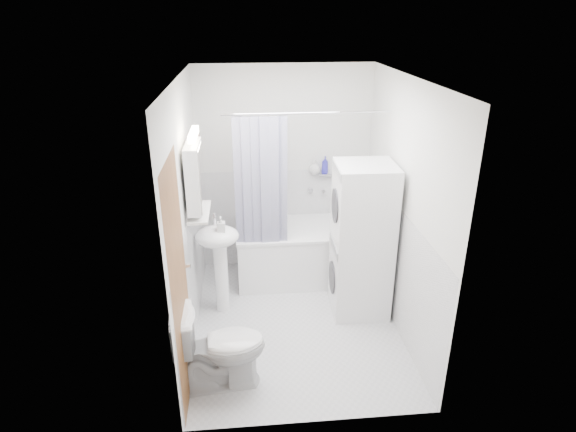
{
  "coord_description": "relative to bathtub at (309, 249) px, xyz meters",
  "views": [
    {
      "loc": [
        -0.47,
        -4.05,
        2.91
      ],
      "look_at": [
        -0.07,
        0.15,
        1.11
      ],
      "focal_mm": 30.0,
      "sensor_mm": 36.0,
      "label": 1
    }
  ],
  "objects": [
    {
      "name": "washer_dryer",
      "position": [
        0.42,
        -0.74,
        0.44
      ],
      "size": [
        0.59,
        0.58,
        1.59
      ],
      "rotation": [
        0.0,
        0.0,
        -0.03
      ],
      "color": "white",
      "rests_on": "ground"
    },
    {
      "name": "shampoo_a",
      "position": [
        0.09,
        0.32,
        0.87
      ],
      "size": [
        0.13,
        0.17,
        0.13
      ],
      "primitive_type": "imported",
      "color": "gray",
      "rests_on": "shower_caddy"
    },
    {
      "name": "tub_spout",
      "position": [
        0.2,
        0.33,
        0.6
      ],
      "size": [
        0.04,
        0.12,
        0.04
      ],
      "primitive_type": "cylinder",
      "rotation": [
        1.57,
        0.0,
        0.0
      ],
      "color": "silver",
      "rests_on": "room_walls"
    },
    {
      "name": "towel",
      "position": [
        -1.2,
        -0.37,
        1.05
      ],
      "size": [
        0.07,
        0.34,
        0.82
      ],
      "color": "#5C0B16",
      "rests_on": "room_walls"
    },
    {
      "name": "shelf",
      "position": [
        -1.15,
        -0.82,
        0.85
      ],
      "size": [
        0.18,
        0.54,
        0.02
      ],
      "primitive_type": "cube",
      "color": "silver",
      "rests_on": "room_walls"
    },
    {
      "name": "soap_pump",
      "position": [
        -0.97,
        -0.67,
        0.6
      ],
      "size": [
        0.08,
        0.17,
        0.08
      ],
      "primitive_type": "imported",
      "color": "gray",
      "rests_on": "sink"
    },
    {
      "name": "floor",
      "position": [
        -0.26,
        -0.92,
        -0.35
      ],
      "size": [
        2.6,
        2.6,
        0.0
      ],
      "primitive_type": "plane",
      "color": "silver",
      "rests_on": "ground"
    },
    {
      "name": "shower_caddy",
      "position": [
        0.25,
        0.32,
        0.8
      ],
      "size": [
        0.22,
        0.06,
        0.02
      ],
      "primitive_type": "cube",
      "color": "silver",
      "rests_on": "room_walls"
    },
    {
      "name": "room_walls",
      "position": [
        -0.26,
        -0.92,
        1.13
      ],
      "size": [
        2.6,
        2.6,
        2.6
      ],
      "color": "silver",
      "rests_on": "ground"
    },
    {
      "name": "bathtub",
      "position": [
        0.0,
        0.0,
        0.0
      ],
      "size": [
        1.67,
        0.79,
        0.64
      ],
      "color": "white",
      "rests_on": "ground"
    },
    {
      "name": "shampoo_b",
      "position": [
        0.21,
        0.32,
        0.85
      ],
      "size": [
        0.08,
        0.21,
        0.08
      ],
      "primitive_type": "imported",
      "color": "#2D29A5",
      "rests_on": "shower_caddy"
    },
    {
      "name": "curtain_rod",
      "position": [
        0.0,
        -0.34,
        1.65
      ],
      "size": [
        1.85,
        0.02,
        0.02
      ],
      "primitive_type": "cylinder",
      "rotation": [
        0.0,
        1.57,
        0.0
      ],
      "color": "silver",
      "rests_on": "room_walls"
    },
    {
      "name": "shelf_cup",
      "position": [
        -1.15,
        -0.7,
        0.91
      ],
      "size": [
        0.1,
        0.09,
        0.1
      ],
      "primitive_type": "imported",
      "color": "gray",
      "rests_on": "shelf"
    },
    {
      "name": "toilet",
      "position": [
        -0.98,
        -1.73,
        0.02
      ],
      "size": [
        0.79,
        0.49,
        0.74
      ],
      "primitive_type": "imported",
      "rotation": [
        0.0,
        0.0,
        1.67
      ],
      "color": "white",
      "rests_on": "ground"
    },
    {
      "name": "shelf_bottle",
      "position": [
        -1.15,
        -0.97,
        0.9
      ],
      "size": [
        0.07,
        0.18,
        0.07
      ],
      "primitive_type": "imported",
      "color": "gray",
      "rests_on": "shelf"
    },
    {
      "name": "wainscot",
      "position": [
        -0.26,
        -0.63,
        0.25
      ],
      "size": [
        1.98,
        2.58,
        2.58
      ],
      "color": "white",
      "rests_on": "ground"
    },
    {
      "name": "sink",
      "position": [
        -1.01,
        -0.61,
        0.35
      ],
      "size": [
        0.44,
        0.37,
        1.04
      ],
      "color": "white",
      "rests_on": "ground"
    },
    {
      "name": "door",
      "position": [
        -1.21,
        -1.47,
        0.65
      ],
      "size": [
        0.05,
        2.0,
        2.0
      ],
      "color": "brown",
      "rests_on": "ground"
    },
    {
      "name": "shower_curtain",
      "position": [
        -0.55,
        -0.34,
        0.9
      ],
      "size": [
        0.55,
        0.02,
        1.45
      ],
      "color": "#141549",
      "rests_on": "curtain_rod"
    },
    {
      "name": "medicine_cabinet",
      "position": [
        -1.16,
        -0.82,
        1.21
      ],
      "size": [
        0.13,
        0.5,
        0.71
      ],
      "color": "white",
      "rests_on": "room_walls"
    }
  ]
}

